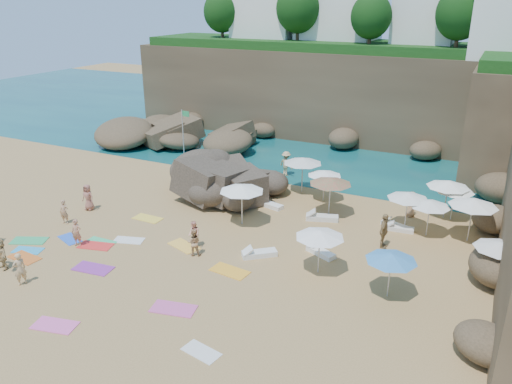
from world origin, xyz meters
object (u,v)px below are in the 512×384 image
at_px(person_stand_2, 286,164).
at_px(parasol_1, 303,160).
at_px(person_stand_0, 64,212).
at_px(person_stand_3, 384,231).
at_px(lounger_0, 270,205).
at_px(person_stand_6, 20,269).
at_px(person_stand_4, 411,204).
at_px(rock_outcrop, 221,195).
at_px(person_stand_5, 232,184).
at_px(parasol_2, 448,184).
at_px(flag_pole, 184,127).
at_px(person_stand_1, 194,242).
at_px(parasol_0, 325,173).

bearing_deg(person_stand_2, parasol_1, 153.44).
distance_m(person_stand_0, person_stand_3, 18.35).
distance_m(lounger_0, person_stand_6, 15.02).
relative_size(lounger_0, person_stand_4, 1.09).
height_order(rock_outcrop, person_stand_5, person_stand_5).
xyz_separation_m(parasol_1, person_stand_0, (-10.74, -10.92, -1.55)).
bearing_deg(rock_outcrop, person_stand_2, 66.71).
distance_m(rock_outcrop, person_stand_5, 1.15).
xyz_separation_m(rock_outcrop, parasol_2, (14.03, 2.69, 2.18)).
distance_m(parasol_2, person_stand_6, 23.66).
relative_size(parasol_1, lounger_0, 1.52).
distance_m(rock_outcrop, flag_pole, 10.06).
distance_m(parasol_2, person_stand_0, 22.80).
xyz_separation_m(person_stand_0, person_stand_2, (8.42, 13.63, 0.20)).
distance_m(lounger_0, person_stand_3, 8.09).
distance_m(flag_pole, person_stand_4, 19.99).
xyz_separation_m(flag_pole, person_stand_5, (7.99, -6.37, -1.65)).
bearing_deg(flag_pole, person_stand_1, -54.87).
bearing_deg(parasol_1, parasol_2, -1.09).
bearing_deg(person_stand_0, person_stand_5, 35.65).
xyz_separation_m(parasol_0, lounger_0, (-2.67, -2.54, -1.79)).
xyz_separation_m(parasol_0, person_stand_3, (5.02, -4.91, -0.96)).
distance_m(person_stand_0, person_stand_2, 16.03).
distance_m(parasol_1, person_stand_1, 11.13).
relative_size(person_stand_5, person_stand_6, 1.06).
height_order(parasol_2, person_stand_3, parasol_2).
bearing_deg(rock_outcrop, person_stand_1, -69.62).
bearing_deg(person_stand_0, parasol_2, 13.41).
bearing_deg(person_stand_0, person_stand_4, 14.19).
bearing_deg(parasol_1, person_stand_3, -39.77).
distance_m(person_stand_1, person_stand_6, 8.23).
bearing_deg(person_stand_3, person_stand_4, -7.98).
distance_m(person_stand_3, person_stand_4, 4.88).
bearing_deg(rock_outcrop, parasol_2, 10.86).
bearing_deg(parasol_1, person_stand_4, -6.57).
distance_m(parasol_2, person_stand_4, 2.42).
bearing_deg(person_stand_2, person_stand_3, 160.36).
xyz_separation_m(person_stand_0, person_stand_4, (18.18, 10.06, 0.06)).
bearing_deg(flag_pole, parasol_1, -16.95).
bearing_deg(flag_pole, person_stand_6, -77.58).
relative_size(parasol_0, person_stand_5, 1.30).
bearing_deg(person_stand_3, person_stand_1, 120.06).
height_order(lounger_0, person_stand_0, person_stand_0).
bearing_deg(lounger_0, person_stand_2, 118.11).
height_order(parasol_1, person_stand_3, parasol_1).
height_order(person_stand_1, person_stand_6, person_stand_6).
height_order(lounger_0, person_stand_3, person_stand_3).
xyz_separation_m(rock_outcrop, person_stand_2, (2.40, 5.58, 0.93)).
xyz_separation_m(person_stand_3, person_stand_5, (-10.82, 2.97, -0.10)).
xyz_separation_m(lounger_0, person_stand_2, (-1.47, 6.05, 0.80)).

